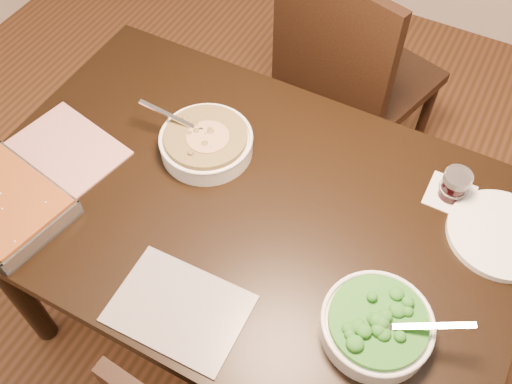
{
  "coord_description": "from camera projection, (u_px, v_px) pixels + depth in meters",
  "views": [
    {
      "loc": [
        0.42,
        -0.73,
        1.95
      ],
      "look_at": [
        0.02,
        0.01,
        0.8
      ],
      "focal_mm": 40.0,
      "sensor_mm": 36.0,
      "label": 1
    }
  ],
  "objects": [
    {
      "name": "ground",
      "position": [
        249.0,
        322.0,
        2.07
      ],
      "size": [
        4.0,
        4.0,
        0.0
      ],
      "primitive_type": "plane",
      "color": "#422813",
      "rests_on": "ground"
    },
    {
      "name": "table",
      "position": [
        246.0,
        224.0,
        1.54
      ],
      "size": [
        1.4,
        0.9,
        0.75
      ],
      "color": "black",
      "rests_on": "ground"
    },
    {
      "name": "magazine_a",
      "position": [
        66.0,
        150.0,
        1.57
      ],
      "size": [
        0.34,
        0.28,
        0.01
      ],
      "primitive_type": "cube",
      "rotation": [
        0.0,
        0.0,
        -0.2
      ],
      "color": "#AF3232",
      "rests_on": "table"
    },
    {
      "name": "magazine_b",
      "position": [
        179.0,
        308.0,
        1.29
      ],
      "size": [
        0.31,
        0.22,
        0.01
      ],
      "primitive_type": "cube",
      "rotation": [
        0.0,
        0.0,
        0.03
      ],
      "color": "#2A2B33",
      "rests_on": "table"
    },
    {
      "name": "coaster",
      "position": [
        450.0,
        195.0,
        1.48
      ],
      "size": [
        0.12,
        0.12,
        0.0
      ],
      "primitive_type": "cube",
      "color": "white",
      "rests_on": "table"
    },
    {
      "name": "stew_bowl",
      "position": [
        206.0,
        142.0,
        1.54
      ],
      "size": [
        0.28,
        0.25,
        0.1
      ],
      "color": "white",
      "rests_on": "table"
    },
    {
      "name": "broccoli_bowl",
      "position": [
        377.0,
        325.0,
        1.23
      ],
      "size": [
        0.27,
        0.25,
        0.09
      ],
      "color": "white",
      "rests_on": "table"
    },
    {
      "name": "baking_dish",
      "position": [
        4.0,
        204.0,
        1.43
      ],
      "size": [
        0.36,
        0.29,
        0.06
      ],
      "rotation": [
        0.0,
        0.0,
        -0.19
      ],
      "color": "silver",
      "rests_on": "table"
    },
    {
      "name": "wine_tumbler",
      "position": [
        455.0,
        185.0,
        1.44
      ],
      "size": [
        0.07,
        0.07,
        0.08
      ],
      "color": "black",
      "rests_on": "coaster"
    },
    {
      "name": "dinner_plate",
      "position": [
        501.0,
        234.0,
        1.4
      ],
      "size": [
        0.26,
        0.26,
        0.02
      ],
      "primitive_type": "cylinder",
      "color": "white",
      "rests_on": "table"
    },
    {
      "name": "chair_far",
      "position": [
        348.0,
        74.0,
        2.03
      ],
      "size": [
        0.58,
        0.58,
        1.0
      ],
      "rotation": [
        0.0,
        0.0,
        2.86
      ],
      "color": "black",
      "rests_on": "ground"
    }
  ]
}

